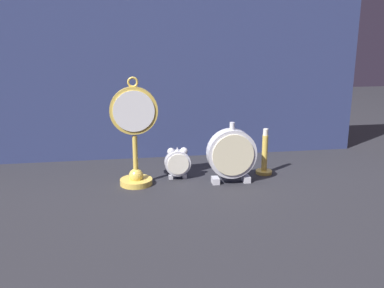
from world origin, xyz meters
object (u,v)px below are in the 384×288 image
(brass_candlestick, at_px, (264,159))
(alarm_clock_twin_bell, at_px, (178,162))
(mantel_clock_silver, at_px, (232,154))
(pocket_watch_on_stand, at_px, (135,137))

(brass_candlestick, bearing_deg, alarm_clock_twin_bell, -178.73)
(alarm_clock_twin_bell, xyz_separation_m, brass_candlestick, (0.27, 0.01, -0.01))
(alarm_clock_twin_bell, bearing_deg, brass_candlestick, 1.27)
(mantel_clock_silver, bearing_deg, brass_candlestick, 28.01)
(alarm_clock_twin_bell, bearing_deg, pocket_watch_on_stand, -166.78)
(mantel_clock_silver, relative_size, brass_candlestick, 1.26)
(pocket_watch_on_stand, relative_size, alarm_clock_twin_bell, 3.21)
(brass_candlestick, bearing_deg, pocket_watch_on_stand, -174.90)
(pocket_watch_on_stand, relative_size, mantel_clock_silver, 1.72)
(pocket_watch_on_stand, distance_m, mantel_clock_silver, 0.28)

